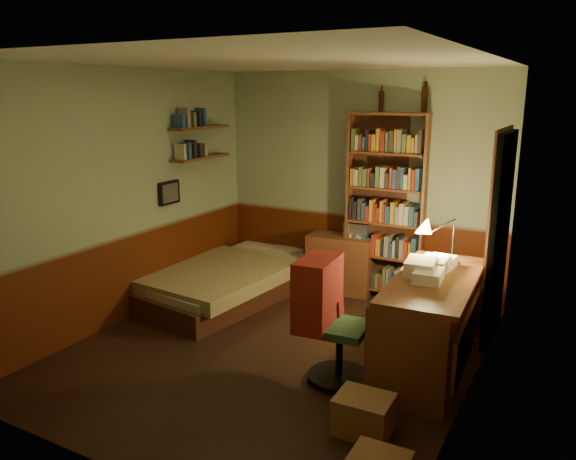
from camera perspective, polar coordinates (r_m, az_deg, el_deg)
The scene contains 23 objects.
floor at distance 5.41m, azimuth -1.31°, elevation -12.06°, with size 3.50×4.00×0.02m, color black.
ceiling at distance 4.87m, azimuth -1.48°, elevation 16.88°, with size 3.50×4.00×0.02m, color silver.
wall_back at distance 6.76m, azimuth 7.25°, elevation 4.79°, with size 3.50×0.02×2.60m, color #90A380.
wall_left at distance 6.04m, azimuth -16.00°, elevation 3.28°, with size 0.02×4.00×2.60m, color #90A380.
wall_right at distance 4.38m, azimuth 18.91°, elevation -0.82°, with size 0.02×4.00×2.60m, color #90A380.
wall_front at distance 3.45m, azimuth -18.49°, elevation -4.68°, with size 3.50×0.02×2.60m, color #90A380.
doorway at distance 5.71m, azimuth 20.65°, elevation -0.76°, with size 0.06×0.90×2.00m, color black.
door_trim at distance 5.71m, azimuth 20.30°, elevation -0.72°, with size 0.02×0.98×2.08m, color #3D1E13.
bed at distance 6.64m, azimuth -6.02°, elevation -3.97°, with size 1.18×2.21×0.66m, color olive.
dresser at distance 6.80m, azimuth 5.36°, elevation -3.40°, with size 0.77×0.39×0.69m, color brown.
mini_stereo at distance 6.74m, azimuth 7.05°, elevation 0.13°, with size 0.29×0.22×0.16m, color #B2B2B7.
bookshelf at distance 6.52m, azimuth 9.86°, elevation 2.29°, with size 0.92×0.28×2.14m, color brown.
bottle_left at distance 6.54m, azimuth 9.45°, elevation 12.76°, with size 0.06×0.06×0.23m, color black.
bottle_right at distance 6.39m, azimuth 13.72°, elevation 12.75°, with size 0.07×0.07×0.27m, color black.
desk at distance 5.02m, azimuth 14.43°, elevation -9.28°, with size 0.65×1.57×0.84m, color brown.
paper_stack at distance 4.91m, azimuth 13.33°, elevation -3.69°, with size 0.24×0.33×0.13m, color silver.
desk_lamp at distance 5.26m, azimuth 16.50°, elevation -0.27°, with size 0.17×0.17×0.56m, color black.
office_chair at distance 4.70m, azimuth 5.29°, elevation -10.17°, with size 0.45×0.39×0.89m, color #2A4E2E.
red_jacket at distance 4.58m, azimuth 6.77°, elevation -0.99°, with size 0.27×0.50×0.59m, color #A3261E.
wall_shelf_lower at distance 6.74m, azimuth -8.83°, elevation 7.29°, with size 0.20×0.90×0.03m, color brown.
wall_shelf_upper at distance 6.71m, azimuth -8.95°, elevation 10.26°, with size 0.20×0.90×0.03m, color brown.
framed_picture at distance 6.45m, azimuth -11.99°, elevation 3.72°, with size 0.04×0.32×0.26m, color black.
cardboard_box_b at distance 4.21m, azimuth 7.71°, elevation -18.08°, with size 0.39×0.32×0.28m, color brown.
Camera 1 is at (2.45, -4.20, 2.36)m, focal length 35.00 mm.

